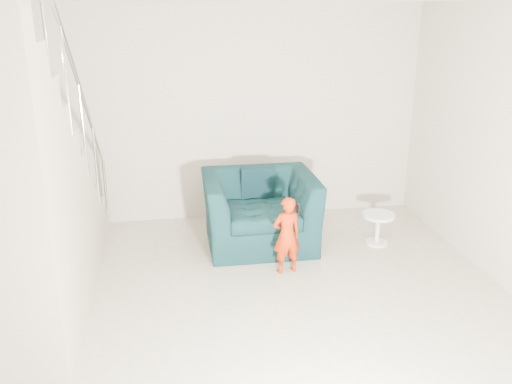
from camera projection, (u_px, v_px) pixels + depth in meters
floor at (261, 331)px, 4.66m from camera, size 5.50×5.50×0.00m
back_wall at (225, 115)px, 6.79m from camera, size 5.00×0.00×5.00m
armchair at (260, 210)px, 6.26m from camera, size 1.27×1.11×0.83m
toddler at (287, 235)px, 5.57m from camera, size 0.33×0.25×0.83m
side_table at (378, 224)px, 6.29m from camera, size 0.38×0.38×0.38m
staircase at (17, 219)px, 4.57m from camera, size 1.02×3.03×3.62m
cushion at (258, 182)px, 6.48m from camera, size 0.41×0.19×0.40m
throw at (210, 202)px, 6.20m from camera, size 0.04×0.44×0.49m
phone at (298, 209)px, 5.43m from camera, size 0.03×0.05×0.10m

